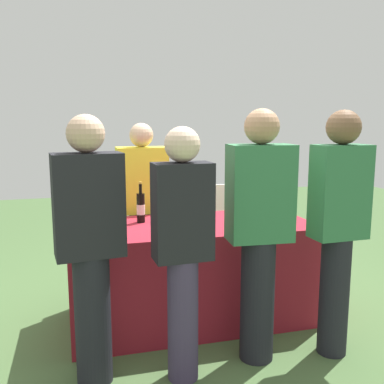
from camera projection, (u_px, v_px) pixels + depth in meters
ground_plane at (192, 318)px, 3.48m from camera, size 12.00×12.00×0.00m
tasting_table at (192, 272)px, 3.41m from camera, size 1.86×0.82×0.78m
wine_bottle_0 at (96, 211)px, 3.25m from camera, size 0.08×0.08×0.32m
wine_bottle_1 at (118, 209)px, 3.30m from camera, size 0.07×0.07×0.34m
wine_bottle_2 at (141, 207)px, 3.39m from camera, size 0.06×0.06×0.32m
wine_bottle_3 at (252, 201)px, 3.68m from camera, size 0.08×0.08×0.32m
wine_glass_0 at (107, 220)px, 3.07m from camera, size 0.06×0.06×0.13m
wine_glass_1 at (233, 210)px, 3.36m from camera, size 0.07×0.07×0.14m
wine_glass_2 at (258, 212)px, 3.30m from camera, size 0.07×0.07×0.14m
wine_glass_3 at (270, 211)px, 3.37m from camera, size 0.07×0.07×0.13m
server_pouring at (143, 206)px, 3.85m from camera, size 0.44×0.24×1.55m
guest_0 at (90, 243)px, 2.51m from camera, size 0.41×0.26×1.60m
guest_1 at (183, 245)px, 2.55m from camera, size 0.35×0.21×1.54m
guest_2 at (259, 228)px, 2.76m from camera, size 0.42×0.25×1.64m
guest_3 at (338, 224)px, 2.83m from camera, size 0.36×0.22×1.64m
menu_board at (226, 225)px, 4.67m from camera, size 0.56×0.09×0.90m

